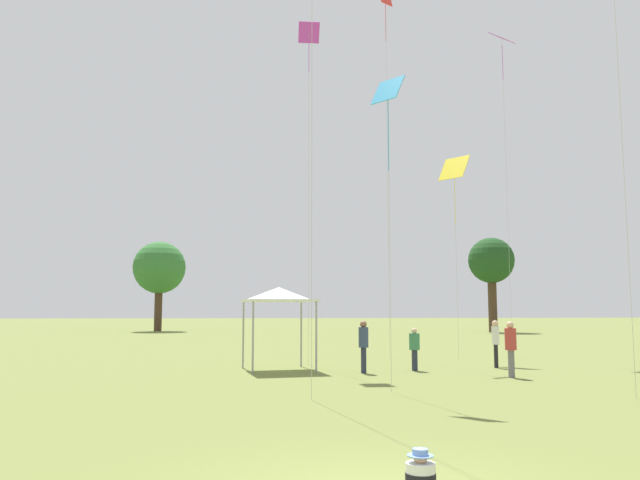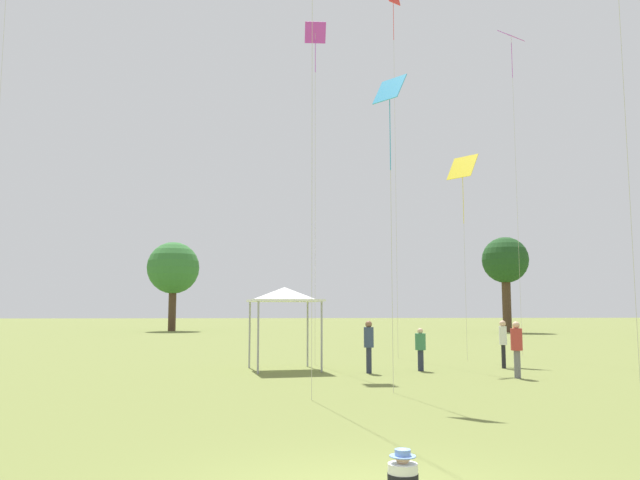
{
  "view_description": "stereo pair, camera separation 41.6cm",
  "coord_description": "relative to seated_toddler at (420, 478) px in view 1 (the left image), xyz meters",
  "views": [
    {
      "loc": [
        -1.53,
        -7.31,
        2.2
      ],
      "look_at": [
        0.14,
        7.89,
        3.9
      ],
      "focal_mm": 35.0,
      "sensor_mm": 36.0,
      "label": 1
    },
    {
      "loc": [
        -1.11,
        -7.35,
        2.2
      ],
      "look_at": [
        0.14,
        7.89,
        3.9
      ],
      "focal_mm": 35.0,
      "sensor_mm": 36.0,
      "label": 2
    }
  ],
  "objects": [
    {
      "name": "kite_5",
      "position": [
        10.32,
        21.32,
        14.84
      ],
      "size": [
        1.34,
        1.28,
        16.03
      ],
      "rotation": [
        0.0,
        0.0,
        6.05
      ],
      "color": "#B738C6",
      "rests_on": "ground"
    },
    {
      "name": "seated_toddler",
      "position": [
        0.0,
        0.0,
        0.0
      ],
      "size": [
        0.44,
        0.55,
        0.58
      ],
      "rotation": [
        0.0,
        0.0,
        0.01
      ],
      "color": "#383D56",
      "rests_on": "ground"
    },
    {
      "name": "distant_tree_1",
      "position": [
        -11.42,
        57.72,
        6.15
      ],
      "size": [
        5.32,
        5.32,
        9.12
      ],
      "color": "#473323",
      "rests_on": "ground"
    },
    {
      "name": "kite_9",
      "position": [
        4.32,
        20.91,
        15.78
      ],
      "size": [
        0.76,
        0.6,
        17.66
      ],
      "rotation": [
        0.0,
        0.0,
        6.08
      ],
      "color": "red",
      "rests_on": "ground"
    },
    {
      "name": "person_standing_2",
      "position": [
        3.88,
        14.88,
        0.67
      ],
      "size": [
        0.5,
        0.5,
        1.52
      ],
      "rotation": [
        0.0,
        0.0,
        1.97
      ],
      "color": "#282D42",
      "rests_on": "ground"
    },
    {
      "name": "person_standing_0",
      "position": [
        1.9,
        14.23,
        0.86
      ],
      "size": [
        0.45,
        0.45,
        1.8
      ],
      "rotation": [
        0.0,
        0.0,
        1.98
      ],
      "color": "#282D42",
      "rests_on": "ground"
    },
    {
      "name": "distant_tree_0",
      "position": [
        21.32,
        51.25,
        6.57
      ],
      "size": [
        4.46,
        4.46,
        9.2
      ],
      "color": "#473323",
      "rests_on": "ground"
    },
    {
      "name": "kite_3",
      "position": [
        1.74,
        9.17,
        7.78
      ],
      "size": [
        0.92,
        0.98,
        8.7
      ],
      "rotation": [
        0.0,
        0.0,
        4.61
      ],
      "color": "#339EDB",
      "rests_on": "ground"
    },
    {
      "name": "canopy_tent",
      "position": [
        -0.99,
        15.64,
        2.49
      ],
      "size": [
        2.87,
        2.87,
        3.01
      ],
      "rotation": [
        0.0,
        0.0,
        0.16
      ],
      "color": "white",
      "rests_on": "ground"
    },
    {
      "name": "kite_4",
      "position": [
        7.12,
        19.61,
        8.22
      ],
      "size": [
        1.33,
        1.43,
        9.17
      ],
      "rotation": [
        0.0,
        0.0,
        4.6
      ],
      "color": "yellow",
      "rests_on": "ground"
    },
    {
      "name": "person_standing_1",
      "position": [
        7.24,
        15.63,
        0.87
      ],
      "size": [
        0.32,
        0.32,
        1.78
      ],
      "rotation": [
        0.0,
        0.0,
        1.44
      ],
      "color": "black",
      "rests_on": "ground"
    },
    {
      "name": "person_standing_3",
      "position": [
        6.41,
        12.31,
        0.85
      ],
      "size": [
        0.51,
        0.51,
        1.81
      ],
      "rotation": [
        0.0,
        0.0,
        4.12
      ],
      "color": "slate",
      "rests_on": "ground"
    },
    {
      "name": "kite_2",
      "position": [
        0.29,
        17.69,
        12.93
      ],
      "size": [
        0.89,
        0.54,
        14.21
      ],
      "rotation": [
        0.0,
        0.0,
        2.33
      ],
      "color": "#B738C6",
      "rests_on": "ground"
    }
  ]
}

